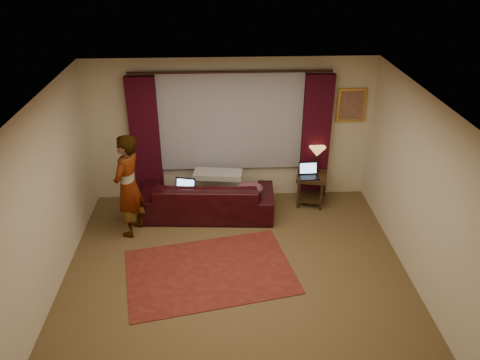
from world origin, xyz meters
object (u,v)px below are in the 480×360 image
at_px(tiffany_lamp, 317,159).
at_px(person, 128,186).
at_px(sofa, 207,191).
at_px(laptop_sofa, 183,189).
at_px(end_table, 311,189).
at_px(laptop_table, 310,171).

relative_size(tiffany_lamp, person, 0.27).
relative_size(sofa, laptop_sofa, 6.09).
bearing_deg(tiffany_lamp, laptop_sofa, -167.27).
xyz_separation_m(end_table, tiffany_lamp, (0.09, 0.13, 0.54)).
bearing_deg(sofa, laptop_sofa, 20.82).
bearing_deg(laptop_table, end_table, 54.68).
bearing_deg(end_table, laptop_table, -123.38).
distance_m(laptop_table, person, 3.09).
bearing_deg(tiffany_lamp, sofa, -168.18).
xyz_separation_m(sofa, tiffany_lamp, (1.95, 0.41, 0.37)).
height_order(sofa, laptop_sofa, sofa).
bearing_deg(laptop_sofa, end_table, 23.87).
xyz_separation_m(laptop_sofa, person, (-0.83, -0.37, 0.28)).
xyz_separation_m(laptop_table, person, (-3.02, -0.66, 0.15)).
distance_m(tiffany_lamp, person, 3.31).
bearing_deg(laptop_table, sofa, -176.73).
height_order(end_table, laptop_table, laptop_table).
distance_m(laptop_sofa, end_table, 2.32).
height_order(laptop_sofa, tiffany_lamp, tiffany_lamp).
distance_m(sofa, laptop_table, 1.82).
distance_m(laptop_sofa, tiffany_lamp, 2.42).
relative_size(sofa, end_table, 3.83).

